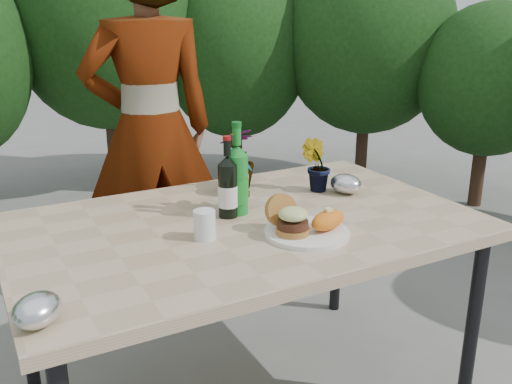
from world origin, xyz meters
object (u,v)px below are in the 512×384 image
wine_bottle (228,188)px  person (150,130)px  dinner_plate (307,233)px  patio_table (245,236)px

wine_bottle → person: 0.92m
dinner_plate → wine_bottle: bearing=118.9°
patio_table → dinner_plate: (0.12, -0.21, 0.06)m
wine_bottle → dinner_plate: bearing=-82.3°
patio_table → wine_bottle: wine_bottle is taller
dinner_plate → wine_bottle: size_ratio=0.96×
dinner_plate → patio_table: bearing=120.2°
dinner_plate → person: 1.22m
person → dinner_plate: bearing=102.2°
patio_table → wine_bottle: (-0.03, 0.07, 0.17)m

